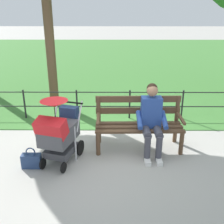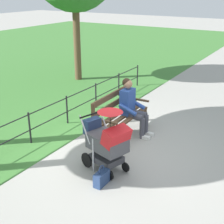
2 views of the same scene
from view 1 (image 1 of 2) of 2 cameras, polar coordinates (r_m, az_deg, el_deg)
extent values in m
plane|color=#9E9B93|center=(5.24, -2.38, -7.64)|extent=(60.00, 60.00, 0.00)
cube|color=#3D7533|center=(13.61, -0.66, 10.83)|extent=(40.00, 16.00, 0.01)
cube|color=brown|center=(5.21, 5.45, -2.35)|extent=(1.60, 0.13, 0.04)
cube|color=brown|center=(5.05, 5.66, -3.18)|extent=(1.60, 0.13, 0.04)
cube|color=brown|center=(4.89, 5.89, -4.06)|extent=(1.60, 0.13, 0.04)
cube|color=brown|center=(5.22, 5.42, 0.31)|extent=(1.60, 0.07, 0.12)
cube|color=brown|center=(5.14, 5.51, 2.70)|extent=(1.60, 0.07, 0.12)
cylinder|color=brown|center=(5.11, 14.25, -6.27)|extent=(0.08, 0.08, 0.45)
cylinder|color=brown|center=(5.42, 13.26, -1.58)|extent=(0.08, 0.08, 0.95)
cube|color=brown|center=(5.12, 14.11, -1.21)|extent=(0.06, 0.56, 0.04)
cylinder|color=brown|center=(4.94, -2.91, -6.58)|extent=(0.08, 0.08, 0.45)
cylinder|color=brown|center=(5.27, -2.79, -1.71)|extent=(0.08, 0.08, 0.95)
cube|color=brown|center=(4.95, -2.92, -1.35)|extent=(0.06, 0.56, 0.04)
cylinder|color=#42424C|center=(4.88, 9.50, -4.02)|extent=(0.15, 0.40, 0.14)
cylinder|color=#42424C|center=(4.85, 7.17, -4.06)|extent=(0.15, 0.40, 0.14)
cylinder|color=#42424C|center=(4.82, 9.73, -7.57)|extent=(0.11, 0.11, 0.47)
cylinder|color=#42424C|center=(4.79, 7.36, -7.63)|extent=(0.11, 0.11, 0.47)
cube|color=silver|center=(4.85, 9.75, -10.09)|extent=(0.10, 0.22, 0.07)
cube|color=silver|center=(4.82, 7.37, -10.17)|extent=(0.10, 0.22, 0.07)
cube|color=#284793|center=(4.95, 8.13, -0.02)|extent=(0.36, 0.23, 0.56)
cylinder|color=#284793|center=(4.92, 10.81, -1.60)|extent=(0.10, 0.43, 0.23)
cylinder|color=#284793|center=(4.85, 5.71, -1.65)|extent=(0.10, 0.43, 0.23)
sphere|color=#A37556|center=(4.82, 8.38, 4.40)|extent=(0.20, 0.20, 0.20)
sphere|color=black|center=(4.84, 8.35, 4.85)|extent=(0.19, 0.19, 0.19)
cylinder|color=black|center=(5.01, -6.59, -7.43)|extent=(0.11, 0.28, 0.28)
cylinder|color=black|center=(5.19, -11.28, -6.60)|extent=(0.11, 0.28, 0.28)
cylinder|color=black|center=(4.59, -10.06, -11.33)|extent=(0.08, 0.18, 0.18)
cylinder|color=black|center=(4.75, -14.21, -10.41)|extent=(0.08, 0.18, 0.18)
cube|color=#38383D|center=(4.82, -10.58, -7.79)|extent=(0.55, 0.62, 0.12)
cylinder|color=silver|center=(4.76, -7.64, -6.59)|extent=(0.03, 0.03, 0.65)
cylinder|color=silver|center=(4.95, -12.51, -5.74)|extent=(0.03, 0.03, 0.65)
cube|color=#47474C|center=(4.66, -10.97, -4.36)|extent=(0.64, 0.78, 0.28)
cube|color=red|center=(4.39, -12.60, -3.30)|extent=(0.55, 0.43, 0.33)
cylinder|color=black|center=(4.86, -8.92, 2.04)|extent=(0.51, 0.18, 0.03)
cylinder|color=silver|center=(4.76, -6.80, -0.88)|extent=(0.11, 0.29, 0.49)
cylinder|color=silver|center=(4.95, -11.68, -0.27)|extent=(0.11, 0.29, 0.49)
cone|color=red|center=(4.38, -11.96, 1.69)|extent=(0.55, 0.55, 0.10)
cylinder|color=black|center=(4.45, -11.78, -0.49)|extent=(0.01, 0.01, 0.30)
cube|color=navy|center=(4.92, -8.87, -0.45)|extent=(0.35, 0.25, 0.28)
cube|color=navy|center=(4.82, -16.41, -9.74)|extent=(0.32, 0.14, 0.24)
torus|color=navy|center=(4.74, -16.62, -7.98)|extent=(0.16, 0.02, 0.16)
cylinder|color=black|center=(6.64, 14.43, 1.50)|extent=(0.04, 0.04, 0.70)
cylinder|color=black|center=(6.45, 3.69, 1.57)|extent=(0.04, 0.04, 0.70)
cylinder|color=black|center=(6.50, -7.30, 1.59)|extent=(0.04, 0.04, 0.70)
cylinder|color=black|center=(6.78, -17.74, 1.55)|extent=(0.04, 0.04, 0.70)
cylinder|color=black|center=(6.35, -1.86, 4.13)|extent=(8.68, 0.02, 0.02)
cylinder|color=black|center=(6.47, -1.82, 1.17)|extent=(8.68, 0.02, 0.02)
cylinder|color=brown|center=(7.32, -12.88, 14.71)|extent=(0.24, 0.24, 3.48)
camera|label=2|loc=(5.39, -77.60, 11.23)|focal=51.15mm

